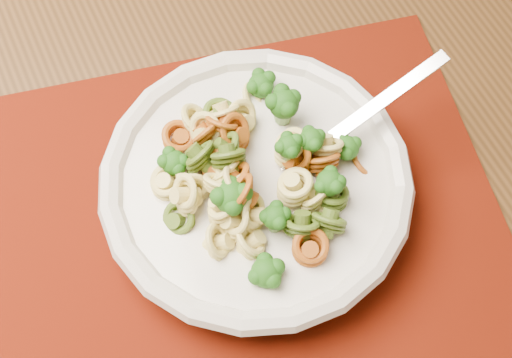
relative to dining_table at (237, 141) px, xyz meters
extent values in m
cube|color=#4D3015|center=(0.00, 0.00, 0.06)|extent=(1.73, 1.30, 0.04)
cube|color=#4C1003|center=(-0.02, -0.12, 0.08)|extent=(0.43, 0.34, 0.00)
cylinder|color=silver|center=(0.00, -0.11, 0.09)|extent=(0.11, 0.11, 0.01)
cylinder|color=silver|center=(0.00, -0.11, 0.11)|extent=(0.23, 0.23, 0.03)
torus|color=silver|center=(0.00, -0.11, 0.12)|extent=(0.25, 0.25, 0.02)
camera|label=1|loc=(-0.06, -0.35, 0.63)|focal=50.00mm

